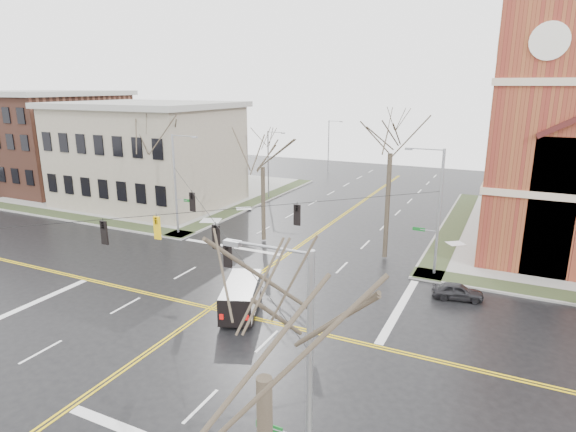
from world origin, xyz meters
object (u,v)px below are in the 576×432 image
at_px(signal_pole_nw, 177,182).
at_px(streetlight_north_a, 269,162).
at_px(streetlight_north_b, 329,144).
at_px(parked_car_a, 458,291).
at_px(signal_pole_se, 304,390).
at_px(tree_ne, 391,146).
at_px(cargo_van, 242,294).
at_px(tree_nw_far, 156,145).
at_px(signal_pole_ne, 437,209).
at_px(tree_se, 264,359).
at_px(tree_nw_near, 263,162).

bearing_deg(signal_pole_nw, streetlight_north_a, 87.68).
bearing_deg(streetlight_north_b, parked_car_a, -58.86).
distance_m(signal_pole_se, tree_ne, 25.46).
xyz_separation_m(signal_pole_se, tree_ne, (-3.94, 24.84, 3.95)).
xyz_separation_m(parked_car_a, tree_ne, (-6.15, 5.37, 8.36)).
height_order(signal_pole_nw, parked_car_a, signal_pole_nw).
xyz_separation_m(streetlight_north_a, streetlight_north_b, (0.00, 20.00, 0.00)).
distance_m(signal_pole_nw, streetlight_north_a, 16.52).
relative_size(signal_pole_se, streetlight_north_a, 1.12).
xyz_separation_m(signal_pole_nw, cargo_van, (13.24, -10.93, -3.85)).
distance_m(cargo_van, tree_ne, 15.92).
distance_m(tree_nw_far, tree_ne, 22.37).
xyz_separation_m(signal_pole_nw, tree_nw_far, (-3.64, 1.85, 2.86)).
bearing_deg(streetlight_north_a, cargo_van, -65.37).
bearing_deg(signal_pole_ne, parked_car_a, -57.97).
bearing_deg(tree_se, signal_pole_ne, 90.74).
bearing_deg(streetlight_north_a, signal_pole_se, -60.91).
distance_m(signal_pole_se, tree_nw_near, 28.78).
bearing_deg(cargo_van, tree_nw_far, 121.25).
bearing_deg(streetlight_north_b, tree_ne, -62.51).
distance_m(signal_pole_se, tree_se, 3.98).
distance_m(parked_car_a, tree_nw_near, 18.85).
bearing_deg(tree_nw_far, signal_pole_se, -43.39).
height_order(cargo_van, parked_car_a, cargo_van).
bearing_deg(cargo_van, streetlight_north_b, 83.21).
height_order(tree_nw_near, tree_se, tree_se).
height_order(streetlight_north_a, tree_nw_near, tree_nw_near).
distance_m(signal_pole_se, tree_nw_far, 36.28).
relative_size(streetlight_north_b, tree_se, 0.76).
bearing_deg(signal_pole_nw, streetlight_north_b, 88.95).
height_order(signal_pole_se, tree_se, tree_se).
bearing_deg(tree_ne, tree_se, -81.24).
bearing_deg(streetlight_north_a, signal_pole_nw, -92.32).
distance_m(streetlight_north_b, tree_ne, 39.32).
bearing_deg(signal_pole_se, cargo_van, 127.90).
bearing_deg(signal_pole_se, streetlight_north_a, 119.09).
bearing_deg(signal_pole_ne, signal_pole_se, -90.00).
relative_size(streetlight_north_a, parked_car_a, 2.53).
relative_size(signal_pole_se, streetlight_north_b, 1.12).
xyz_separation_m(streetlight_north_a, tree_ne, (18.03, -14.66, 4.43)).
bearing_deg(tree_nw_far, signal_pole_ne, -4.02).
relative_size(signal_pole_se, tree_se, 0.85).
distance_m(cargo_van, tree_nw_near, 14.87).
relative_size(signal_pole_nw, streetlight_north_b, 1.12).
xyz_separation_m(signal_pole_nw, signal_pole_se, (22.64, -23.00, 0.00)).
height_order(streetlight_north_a, tree_se, tree_se).
bearing_deg(tree_nw_near, cargo_van, -67.02).
bearing_deg(parked_car_a, tree_nw_near, 61.85).
bearing_deg(cargo_van, tree_ne, 45.22).
bearing_deg(signal_pole_se, tree_ne, 99.02).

